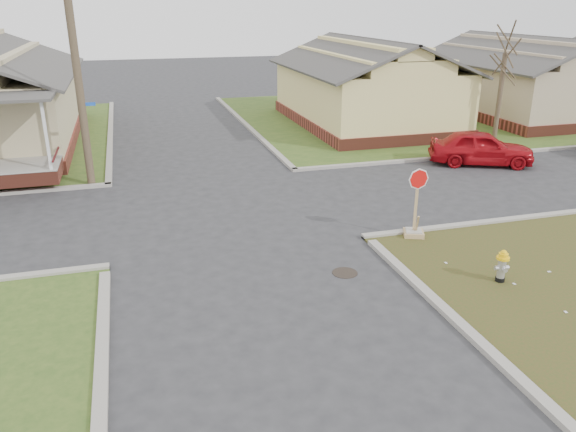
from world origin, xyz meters
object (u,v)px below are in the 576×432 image
object	(u,v)px
utility_pole	(75,56)
fire_hydrant	(502,264)
stop_sign	(415,221)
red_sedan	(481,148)

from	to	relation	value
utility_pole	fire_hydrant	distance (m)	15.27
fire_hydrant	utility_pole	bearing A→B (deg)	140.19
utility_pole	stop_sign	world-z (taller)	utility_pole
stop_sign	fire_hydrant	bearing A→B (deg)	-56.40
red_sedan	stop_sign	bearing A→B (deg)	158.16
fire_hydrant	stop_sign	size ratio (longest dim) A/B	0.41
utility_pole	red_sedan	size ratio (longest dim) A/B	2.14
fire_hydrant	red_sedan	size ratio (longest dim) A/B	0.20
utility_pole	fire_hydrant	size ratio (longest dim) A/B	10.94
utility_pole	fire_hydrant	xyz separation A→B (m)	(9.82, -10.94, -4.16)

